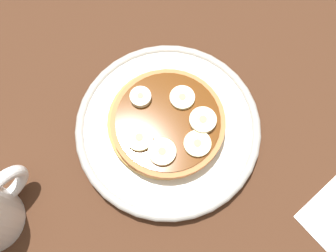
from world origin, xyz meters
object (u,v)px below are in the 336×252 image
at_px(plate, 168,128).
at_px(banana_slice_2, 143,95).
at_px(banana_slice_1, 203,120).
at_px(banana_slice_4, 139,138).
at_px(banana_slice_5, 196,145).
at_px(banana_slice_3, 182,98).
at_px(pancake_stack, 167,122).
at_px(banana_slice_0, 162,152).

xyz_separation_m(plate, banana_slice_2, (0.00, 0.05, 0.03)).
distance_m(banana_slice_1, banana_slice_4, 0.08).
xyz_separation_m(banana_slice_2, banana_slice_5, (-0.01, -0.09, -0.00)).
relative_size(banana_slice_1, banana_slice_3, 1.06).
height_order(plate, banana_slice_4, banana_slice_4).
relative_size(banana_slice_4, banana_slice_5, 1.01).
bearing_deg(banana_slice_1, pancake_stack, 126.76).
height_order(banana_slice_1, banana_slice_4, banana_slice_1).
bearing_deg(banana_slice_0, banana_slice_5, -36.88).
bearing_deg(banana_slice_1, banana_slice_2, 106.04).
distance_m(banana_slice_1, banana_slice_2, 0.08).
height_order(plate, banana_slice_1, banana_slice_1).
bearing_deg(banana_slice_4, banana_slice_2, 37.60).
bearing_deg(banana_slice_5, banana_slice_3, 55.69).
bearing_deg(banana_slice_1, plate, 129.22).
height_order(plate, banana_slice_2, banana_slice_2).
distance_m(banana_slice_0, banana_slice_4, 0.03).
distance_m(plate, banana_slice_3, 0.05).
distance_m(banana_slice_2, banana_slice_5, 0.09).
xyz_separation_m(plate, banana_slice_5, (-0.00, -0.05, 0.03)).
bearing_deg(banana_slice_4, banana_slice_0, -81.22).
height_order(banana_slice_0, banana_slice_2, banana_slice_2).
bearing_deg(banana_slice_3, banana_slice_2, 126.74).
height_order(plate, banana_slice_3, banana_slice_3).
bearing_deg(banana_slice_5, pancake_stack, 86.92).
xyz_separation_m(banana_slice_0, banana_slice_2, (0.04, 0.07, 0.00)).
bearing_deg(banana_slice_1, banana_slice_3, 79.73).
bearing_deg(plate, banana_slice_2, 84.42).
xyz_separation_m(banana_slice_0, banana_slice_1, (0.06, -0.01, 0.00)).
relative_size(pancake_stack, banana_slice_1, 4.51).
bearing_deg(banana_slice_5, banana_slice_1, 25.53).
height_order(pancake_stack, banana_slice_2, banana_slice_2).
bearing_deg(banana_slice_0, plate, 31.12).
distance_m(banana_slice_3, banana_slice_4, 0.08).
xyz_separation_m(banana_slice_3, banana_slice_4, (-0.08, 0.01, 0.00)).
bearing_deg(pancake_stack, banana_slice_1, -53.24).
bearing_deg(banana_slice_0, banana_slice_1, -10.45).
xyz_separation_m(banana_slice_1, banana_slice_3, (0.01, 0.04, -0.00)).
bearing_deg(plate, banana_slice_4, 165.25).
relative_size(banana_slice_0, banana_slice_1, 1.01).
distance_m(plate, banana_slice_0, 0.05).
relative_size(pancake_stack, banana_slice_5, 4.54).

